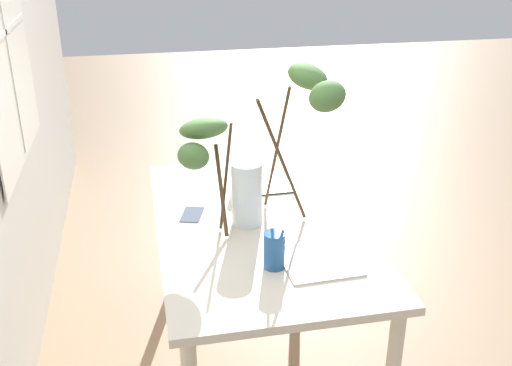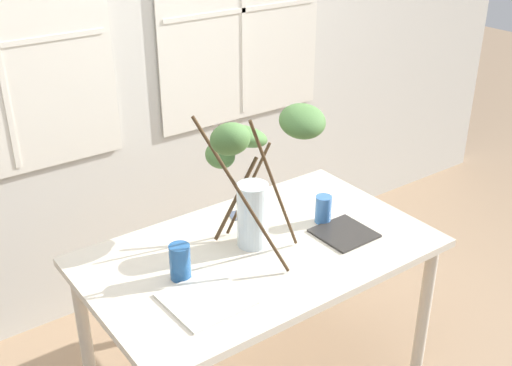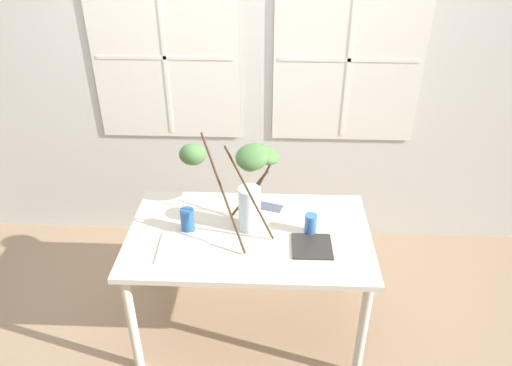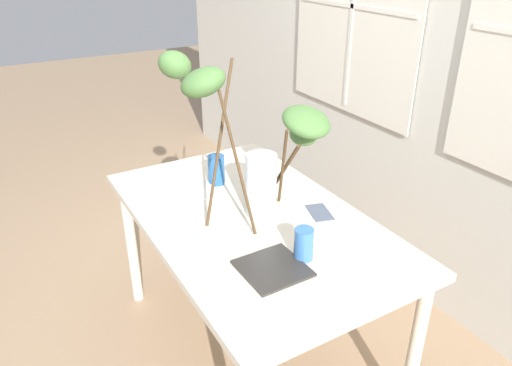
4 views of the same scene
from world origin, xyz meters
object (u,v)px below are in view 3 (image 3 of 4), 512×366
object	(u,v)px
dining_table	(249,244)
plate_square_left	(183,248)
vase_with_branches	(247,178)
plate_square_right	(312,246)
drinking_glass_blue_left	(187,220)
drinking_glass_blue_right	(311,224)

from	to	relation	value
dining_table	plate_square_left	distance (m)	0.39
dining_table	vase_with_branches	size ratio (longest dim) A/B	2.03
vase_with_branches	plate_square_left	bearing A→B (deg)	-150.36
plate_square_left	plate_square_right	size ratio (longest dim) A/B	1.23
vase_with_branches	drinking_glass_blue_left	bearing A→B (deg)	-176.12
dining_table	drinking_glass_blue_right	bearing A→B (deg)	2.48
drinking_glass_blue_left	plate_square_left	xyz separation A→B (m)	(0.00, -0.17, -0.06)
drinking_glass_blue_right	dining_table	bearing A→B (deg)	-177.52
plate_square_left	drinking_glass_blue_right	bearing A→B (deg)	13.80
vase_with_branches	drinking_glass_blue_left	world-z (taller)	vase_with_branches
drinking_glass_blue_right	plate_square_right	bearing A→B (deg)	-88.89
dining_table	drinking_glass_blue_left	distance (m)	0.38
drinking_glass_blue_left	plate_square_left	bearing A→B (deg)	-89.55
plate_square_left	plate_square_right	distance (m)	0.70
vase_with_branches	plate_square_left	size ratio (longest dim) A/B	2.53
plate_square_right	drinking_glass_blue_right	bearing A→B (deg)	91.11
drinking_glass_blue_left	plate_square_right	bearing A→B (deg)	-10.32
plate_square_left	vase_with_branches	bearing A→B (deg)	29.64
drinking_glass_blue_right	plate_square_left	size ratio (longest dim) A/B	0.45
drinking_glass_blue_right	plate_square_left	xyz separation A→B (m)	(-0.70, -0.17, -0.06)
vase_with_branches	plate_square_left	distance (m)	0.51
dining_table	vase_with_branches	bearing A→B (deg)	110.90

